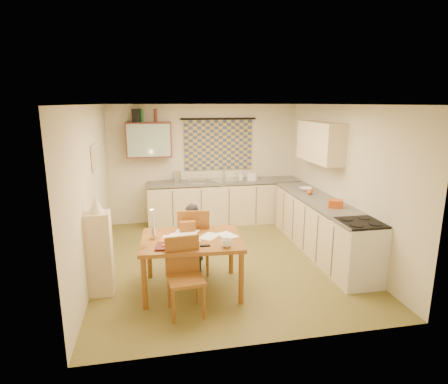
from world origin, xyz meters
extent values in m
cube|color=brown|center=(0.00, 0.00, -0.01)|extent=(4.00, 4.50, 0.02)
cube|color=white|center=(0.00, 0.00, 2.51)|extent=(4.00, 4.50, 0.02)
cube|color=beige|center=(0.00, 2.26, 1.25)|extent=(4.00, 0.02, 2.50)
cube|color=beige|center=(0.00, -2.26, 1.25)|extent=(4.00, 0.02, 2.50)
cube|color=beige|center=(-2.01, 0.00, 1.25)|extent=(0.02, 4.50, 2.50)
cube|color=beige|center=(2.01, 0.00, 1.25)|extent=(0.02, 4.50, 2.50)
cube|color=navy|center=(0.30, 2.22, 1.65)|extent=(1.45, 0.03, 1.05)
cylinder|color=black|center=(0.30, 2.20, 2.20)|extent=(1.60, 0.04, 0.04)
cube|color=#59271F|center=(-1.15, 2.08, 1.80)|extent=(0.90, 0.34, 0.70)
cube|color=#99B2A5|center=(-1.15, 1.91, 1.80)|extent=(0.84, 0.02, 0.64)
cube|color=beige|center=(1.83, 0.55, 1.85)|extent=(0.34, 1.30, 0.70)
cube|color=beige|center=(-1.97, 0.40, 1.70)|extent=(0.04, 0.50, 0.40)
cube|color=beige|center=(-1.95, 0.40, 1.70)|extent=(0.01, 0.42, 0.32)
cube|color=beige|center=(0.42, 1.95, 0.43)|extent=(3.30, 0.60, 0.86)
cube|color=#565451|center=(0.42, 1.95, 0.90)|extent=(3.30, 0.62, 0.04)
cube|color=beige|center=(1.70, 0.05, 0.43)|extent=(0.60, 2.95, 0.86)
cube|color=#565451|center=(1.70, 0.05, 0.90)|extent=(0.62, 2.95, 0.04)
cube|color=white|center=(1.70, -1.15, 0.45)|extent=(0.59, 0.59, 0.89)
cube|color=black|center=(1.70, -1.15, 0.91)|extent=(0.56, 0.56, 0.03)
cube|color=silver|center=(0.41, 1.95, 0.88)|extent=(0.68, 0.62, 0.10)
cylinder|color=silver|center=(0.41, 2.13, 1.06)|extent=(0.03, 0.03, 0.28)
cube|color=silver|center=(-0.19, 1.95, 0.95)|extent=(0.42, 0.38, 0.06)
cylinder|color=silver|center=(-0.62, 1.95, 1.04)|extent=(0.19, 0.19, 0.24)
cylinder|color=white|center=(0.98, 1.95, 1.00)|extent=(0.24, 0.24, 0.16)
imported|color=white|center=(0.74, 2.00, 1.00)|extent=(0.08, 0.08, 0.17)
imported|color=white|center=(1.70, 0.78, 0.95)|extent=(0.33, 0.33, 0.06)
cube|color=#C95416|center=(1.70, -0.40, 0.98)|extent=(0.26, 0.23, 0.12)
sphere|color=#C95416|center=(1.65, 0.47, 0.97)|extent=(0.10, 0.10, 0.10)
cube|color=black|center=(-1.38, 2.08, 2.28)|extent=(0.17, 0.20, 0.26)
cylinder|color=#195926|center=(-1.27, 2.08, 2.28)|extent=(0.08, 0.08, 0.26)
cylinder|color=#59271F|center=(-1.00, 2.08, 2.28)|extent=(0.08, 0.08, 0.26)
cube|color=brown|center=(-0.63, -0.90, 0.72)|extent=(1.40, 1.10, 0.05)
cube|color=brown|center=(-0.53, -0.31, 0.49)|extent=(0.51, 0.51, 0.04)
cube|color=brown|center=(-0.56, -0.52, 0.77)|extent=(0.46, 0.10, 0.51)
cube|color=brown|center=(-0.77, -1.49, 0.45)|extent=(0.46, 0.46, 0.04)
cube|color=brown|center=(-0.79, -1.30, 0.71)|extent=(0.43, 0.08, 0.46)
imported|color=black|center=(-0.56, -0.34, 0.54)|extent=(0.43, 0.31, 1.09)
cube|color=beige|center=(-1.84, -0.77, 0.57)|extent=(0.32, 0.30, 1.14)
cone|color=beige|center=(-1.84, -0.77, 1.25)|extent=(0.20, 0.20, 0.22)
cube|color=brown|center=(-0.65, -0.65, 0.83)|extent=(0.22, 0.11, 0.16)
imported|color=white|center=(-0.23, -1.29, 0.80)|extent=(0.13, 0.13, 0.10)
imported|color=maroon|center=(-1.10, -1.14, 0.76)|extent=(0.28, 0.33, 0.03)
imported|color=#C95416|center=(-1.05, -0.96, 0.76)|extent=(0.26, 0.29, 0.02)
cube|color=#C95416|center=(-0.96, -1.17, 0.77)|extent=(0.14, 0.12, 0.04)
cube|color=black|center=(-0.49, -1.22, 0.76)|extent=(0.13, 0.05, 0.02)
cylinder|color=silver|center=(-1.13, -0.83, 0.84)|extent=(0.07, 0.07, 0.18)
cylinder|color=white|center=(-1.12, -0.79, 1.04)|extent=(0.03, 0.03, 0.22)
sphere|color=#FFCC66|center=(-1.15, -0.84, 1.16)|extent=(0.02, 0.02, 0.02)
cube|color=white|center=(-0.72, -1.07, 0.75)|extent=(0.31, 0.36, 0.00)
cube|color=white|center=(-0.38, -0.87, 0.75)|extent=(0.35, 0.36, 0.00)
cube|color=white|center=(-0.74, -1.04, 0.75)|extent=(0.21, 0.30, 0.00)
cube|color=white|center=(-0.92, -0.89, 0.76)|extent=(0.27, 0.33, 0.00)
cube|color=white|center=(-0.14, -0.89, 0.76)|extent=(0.31, 0.36, 0.00)
cube|color=white|center=(-0.70, -1.07, 0.76)|extent=(0.26, 0.33, 0.00)
cube|color=white|center=(-0.65, -0.95, 0.76)|extent=(0.28, 0.34, 0.00)
cube|color=white|center=(-0.72, -0.75, 0.76)|extent=(0.32, 0.36, 0.00)
cube|color=white|center=(-0.72, -0.64, 0.76)|extent=(0.28, 0.34, 0.00)
cube|color=white|center=(-0.78, -0.81, 0.77)|extent=(0.31, 0.36, 0.00)
cube|color=white|center=(-0.85, -1.01, 0.77)|extent=(0.24, 0.32, 0.00)
cube|color=white|center=(-0.77, -0.83, 0.77)|extent=(0.29, 0.34, 0.00)
cube|color=white|center=(-0.64, -0.73, 0.77)|extent=(0.32, 0.36, 0.00)
cube|color=white|center=(-0.81, -0.89, 0.77)|extent=(0.31, 0.36, 0.00)
camera|label=1|loc=(-1.10, -5.64, 2.52)|focal=30.00mm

